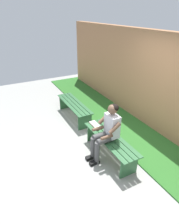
{
  "coord_description": "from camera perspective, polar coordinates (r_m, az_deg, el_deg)",
  "views": [
    {
      "loc": [
        -2.8,
        1.98,
        2.93
      ],
      "look_at": [
        0.69,
        0.15,
        0.82
      ],
      "focal_mm": 30.73,
      "sensor_mm": 36.0,
      "label": 1
    }
  ],
  "objects": [
    {
      "name": "ground_plane",
      "position": [
        4.9,
        -10.61,
        -9.48
      ],
      "size": [
        10.0,
        7.0,
        0.04
      ],
      "primitive_type": "cube",
      "color": "#9E9E99"
    },
    {
      "name": "grass_strip",
      "position": [
        5.81,
        11.64,
        -2.61
      ],
      "size": [
        9.0,
        1.9,
        0.03
      ],
      "primitive_type": "cube",
      "color": "#2D6B28",
      "rests_on": "ground"
    },
    {
      "name": "bench_far",
      "position": [
        5.76,
        -4.58,
        1.54
      ],
      "size": [
        1.67,
        0.46,
        0.47
      ],
      "rotation": [
        0.0,
        0.0,
        0.0
      ],
      "color": "#2D6038",
      "rests_on": "ground"
    },
    {
      "name": "bench_near",
      "position": [
        4.29,
        6.12,
        -8.93
      ],
      "size": [
        1.61,
        0.46,
        0.47
      ],
      "rotation": [
        0.0,
        0.0,
        0.0
      ],
      "color": "#2D6038",
      "rests_on": "ground"
    },
    {
      "name": "apple",
      "position": [
        4.44,
        2.39,
        -4.89
      ],
      "size": [
        0.08,
        0.08,
        0.08
      ],
      "primitive_type": "sphere",
      "color": "#72B738",
      "rests_on": "bench_near"
    },
    {
      "name": "person_seated",
      "position": [
        4.04,
        5.2,
        -5.41
      ],
      "size": [
        0.5,
        0.69,
        1.28
      ],
      "color": "silver",
      "rests_on": "ground"
    },
    {
      "name": "book_open",
      "position": [
        4.61,
        1.83,
        -3.93
      ],
      "size": [
        0.41,
        0.16,
        0.02
      ],
      "rotation": [
        0.0,
        0.0,
        0.0
      ],
      "color": "white",
      "rests_on": "bench_near"
    },
    {
      "name": "brick_wall",
      "position": [
        5.25,
        19.81,
        7.89
      ],
      "size": [
        9.5,
        0.24,
        2.51
      ],
      "primitive_type": "cube",
      "color": "#B27A51",
      "rests_on": "ground"
    }
  ]
}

